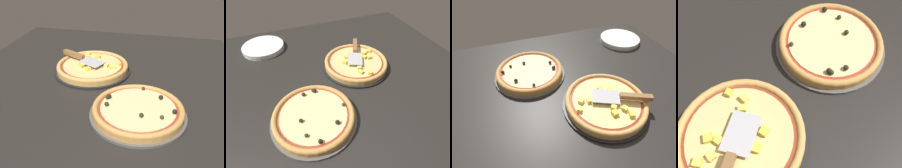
% 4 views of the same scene
% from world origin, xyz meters
% --- Properties ---
extents(ground_plane, '(1.27, 1.24, 0.04)m').
position_xyz_m(ground_plane, '(0.00, 0.00, -0.02)').
color(ground_plane, black).
extents(pizza_pan_front, '(0.35, 0.35, 0.01)m').
position_xyz_m(pizza_pan_front, '(-0.05, -0.04, 0.01)').
color(pizza_pan_front, black).
rests_on(pizza_pan_front, ground_plane).
extents(pizza_front, '(0.33, 0.33, 0.04)m').
position_xyz_m(pizza_front, '(-0.05, -0.04, 0.03)').
color(pizza_front, tan).
rests_on(pizza_front, pizza_pan_front).
extents(pizza_pan_back, '(0.34, 0.34, 0.01)m').
position_xyz_m(pizza_pan_back, '(0.26, 0.22, 0.01)').
color(pizza_pan_back, '#565451').
rests_on(pizza_pan_back, ground_plane).
extents(pizza_back, '(0.32, 0.32, 0.04)m').
position_xyz_m(pizza_back, '(0.26, 0.22, 0.03)').
color(pizza_back, '#C68E47').
rests_on(pizza_back, pizza_pan_back).
extents(serving_spatula, '(0.14, 0.23, 0.02)m').
position_xyz_m(serving_spatula, '(-0.08, -0.11, 0.06)').
color(serving_spatula, '#B7B7BC').
rests_on(serving_spatula, pizza_front).
extents(plate_stack, '(0.24, 0.24, 0.03)m').
position_xyz_m(plate_stack, '(0.41, -0.39, 0.01)').
color(plate_stack, white).
rests_on(plate_stack, ground_plane).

